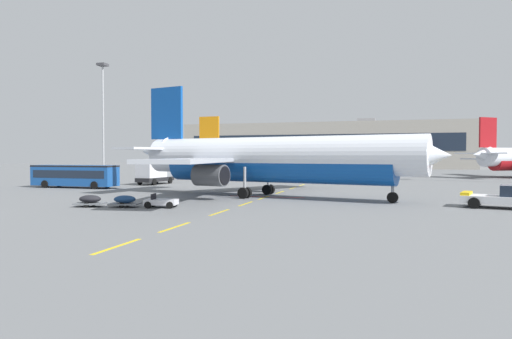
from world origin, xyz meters
TOP-DOWN VIEW (x-y plane):
  - ground at (40.00, 40.00)m, footprint 400.00×400.00m
  - apron_paint_markings at (18.00, 37.60)m, footprint 8.00×94.94m
  - airliner_foreground at (18.32, 21.93)m, footprint 34.60×33.85m
  - pushback_tug at (39.25, 17.39)m, footprint 6.51×4.29m
  - airliner_far_center at (6.73, 67.17)m, footprint 35.97×35.74m
  - apron_shuttle_bus at (-9.88, 27.72)m, footprint 12.06×3.15m
  - catering_truck at (-3.39, 37.36)m, footprint 2.98×7.12m
  - baggage_train at (9.23, 9.53)m, footprint 8.72×3.13m
  - apron_light_mast_near at (-25.63, 56.88)m, footprint 1.80×1.80m
  - terminal_satellite at (7.49, 140.03)m, footprint 97.01×25.39m

SIDE VIEW (x-z plane):
  - ground at x=40.00m, z-range 0.00..0.00m
  - apron_paint_markings at x=18.00m, z-range 0.00..0.01m
  - baggage_train at x=9.23m, z-range -0.05..1.09m
  - pushback_tug at x=39.25m, z-range -0.14..1.94m
  - catering_truck at x=-3.39m, z-range 0.08..3.22m
  - apron_shuttle_bus at x=-9.88m, z-range 0.25..3.25m
  - airliner_foreground at x=18.32m, z-range -2.15..10.05m
  - airliner_far_center at x=6.73m, z-range -2.22..10.39m
  - terminal_satellite at x=7.49m, z-range -0.79..16.19m
  - apron_light_mast_near at x=-25.63m, z-range 2.93..25.77m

